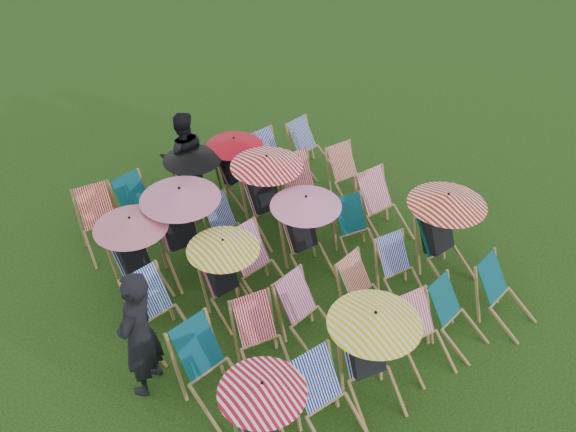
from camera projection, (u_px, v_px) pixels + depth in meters
ground at (293, 281)px, 9.70m from camera, size 100.00×100.00×0.00m
deckchair_0 at (264, 422)px, 7.04m from camera, size 0.98×1.04×1.16m
deckchair_1 at (331, 404)px, 7.37m from camera, size 0.66×0.92×0.98m
deckchair_2 at (372, 356)px, 7.65m from camera, size 1.12×1.20×1.33m
deckchair_3 at (425, 336)px, 8.24m from camera, size 0.69×0.88×0.89m
deckchair_4 at (458, 317)px, 8.52m from camera, size 0.72×0.90×0.87m
deckchair_5 at (506, 295)px, 8.82m from camera, size 0.76×0.94×0.91m
deckchair_6 at (212, 370)px, 7.75m from camera, size 0.79×1.01×1.01m
deckchair_7 at (263, 341)px, 8.16m from camera, size 0.75×0.94×0.92m
deckchair_8 at (309, 314)px, 8.53m from camera, size 0.75×0.94×0.92m
deckchair_9 at (367, 291)px, 8.92m from camera, size 0.71×0.88×0.85m
deckchair_10 at (402, 271)px, 9.24m from camera, size 0.64×0.84×0.85m
deckchair_11 at (445, 234)px, 9.45m from camera, size 1.15×1.21×1.36m
deckchair_12 at (161, 313)px, 8.52m from camera, size 0.75×0.96×0.96m
deckchair_13 at (227, 276)px, 8.87m from camera, size 1.01×1.06×1.20m
deckchair_14 at (261, 267)px, 9.22m from camera, size 0.78×1.00×0.99m
deckchair_15 at (307, 233)px, 9.56m from camera, size 1.06×1.10×1.26m
deckchair_16 at (357, 231)px, 9.97m from camera, size 0.71×0.89×0.87m
deckchair_17 at (384, 208)px, 10.33m from camera, size 0.67×0.93×1.00m
deckchair_18 at (137, 255)px, 9.17m from camera, size 1.06×1.14×1.26m
deckchair_19 at (183, 229)px, 9.50m from camera, size 1.18×1.25×1.41m
deckchair_20 at (228, 227)px, 10.07m from camera, size 0.64×0.83×0.83m
deckchair_21 at (269, 194)px, 10.25m from camera, size 1.15×1.19×1.37m
deckchair_22 at (304, 190)px, 10.71m from camera, size 0.77×0.99×1.00m
deckchair_23 at (350, 175)px, 11.16m from camera, size 0.63×0.85×0.88m
deckchair_24 at (102, 224)px, 10.02m from camera, size 0.75×0.96×0.96m
deckchair_25 at (142, 210)px, 10.33m from camera, size 0.74×0.95×0.94m
deckchair_26 at (194, 183)px, 10.70m from camera, size 0.97×1.03×1.15m
deckchair_27 at (237, 168)px, 11.05m from camera, size 0.97×1.06×1.15m
deckchair_28 at (274, 162)px, 11.47m from camera, size 0.67×0.90×0.93m
deckchair_29 at (311, 147)px, 11.89m from camera, size 0.72×0.90×0.89m
person_left at (139, 334)px, 7.63m from camera, size 0.81×0.77×1.86m
person_rear at (184, 157)px, 10.94m from camera, size 0.96×0.85×1.65m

